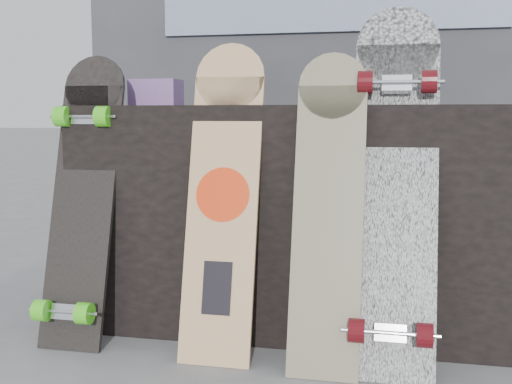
% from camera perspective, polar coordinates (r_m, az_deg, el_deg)
% --- Properties ---
extents(ground, '(60.00, 60.00, 0.00)m').
position_cam_1_polar(ground, '(1.99, 2.27, -15.89)').
color(ground, slate).
rests_on(ground, ground).
extents(vendor_table, '(1.60, 0.60, 0.80)m').
position_cam_1_polar(vendor_table, '(2.36, 4.44, -2.14)').
color(vendor_table, black).
rests_on(vendor_table, ground).
extents(booth, '(2.40, 0.22, 2.20)m').
position_cam_1_polar(booth, '(3.19, 6.72, 12.86)').
color(booth, '#37383D').
rests_on(booth, ground).
extents(merch_box_purple, '(0.18, 0.12, 0.10)m').
position_cam_1_polar(merch_box_purple, '(2.47, -8.87, 8.69)').
color(merch_box_purple, '#5E3A77').
rests_on(merch_box_purple, vendor_table).
extents(merch_box_small, '(0.14, 0.14, 0.12)m').
position_cam_1_polar(merch_box_small, '(2.39, 11.36, 8.94)').
color(merch_box_small, '#5E3A77').
rests_on(merch_box_small, vendor_table).
extents(merch_box_flat, '(0.22, 0.10, 0.06)m').
position_cam_1_polar(merch_box_flat, '(2.47, 7.35, 8.25)').
color(merch_box_flat, '#D1B78C').
rests_on(merch_box_flat, vendor_table).
extents(longboard_geisha, '(0.23, 0.27, 1.00)m').
position_cam_1_polar(longboard_geisha, '(2.04, -2.91, 0.14)').
color(longboard_geisha, '#CAAE88').
rests_on(longboard_geisha, ground).
extents(longboard_celtic, '(0.21, 0.26, 0.96)m').
position_cam_1_polar(longboard_celtic, '(1.94, 6.46, -0.78)').
color(longboard_celtic, '#C1B584').
rests_on(longboard_celtic, ground).
extents(longboard_cascadia, '(0.26, 0.40, 1.12)m').
position_cam_1_polar(longboard_cascadia, '(1.98, 12.21, 1.20)').
color(longboard_cascadia, silver).
rests_on(longboard_cascadia, ground).
extents(skateboard_dark, '(0.22, 0.35, 0.98)m').
position_cam_1_polar(skateboard_dark, '(2.25, -15.18, -0.14)').
color(skateboard_dark, black).
rests_on(skateboard_dark, ground).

